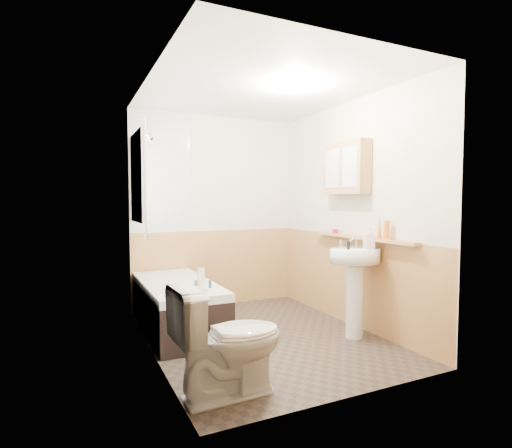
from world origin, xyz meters
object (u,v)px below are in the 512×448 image
object	(u,v)px
toilet	(229,341)
pine_shelf	(360,238)
medicine_cabinet	(346,168)
bathtub	(177,305)
sink	(355,274)

from	to	relation	value
toilet	pine_shelf	size ratio (longest dim) A/B	0.52
pine_shelf	medicine_cabinet	xyz separation A→B (m)	(-0.03, 0.21, 0.75)
bathtub	medicine_cabinet	size ratio (longest dim) A/B	2.48
bathtub	toilet	xyz separation A→B (m)	(-0.03, -1.59, 0.12)
medicine_cabinet	pine_shelf	bearing A→B (deg)	-82.36
pine_shelf	medicine_cabinet	world-z (taller)	medicine_cabinet
sink	medicine_cabinet	size ratio (longest dim) A/B	1.62
bathtub	toilet	distance (m)	1.59
bathtub	toilet	bearing A→B (deg)	-91.08
toilet	sink	bearing A→B (deg)	-71.75
pine_shelf	medicine_cabinet	distance (m)	0.78
toilet	medicine_cabinet	distance (m)	2.43
bathtub	sink	world-z (taller)	sink
toilet	medicine_cabinet	bearing A→B (deg)	-63.27
bathtub	sink	size ratio (longest dim) A/B	1.53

